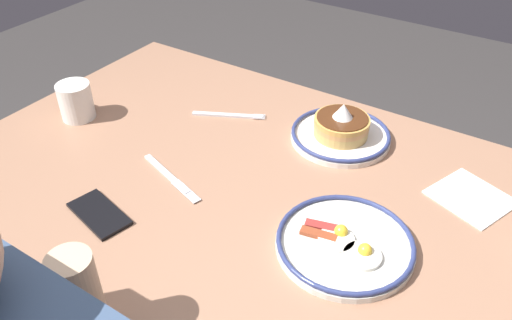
{
  "coord_description": "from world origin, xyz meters",
  "views": [
    {
      "loc": [
        -0.47,
        0.76,
        1.47
      ],
      "look_at": [
        0.04,
        -0.03,
        0.78
      ],
      "focal_mm": 36.02,
      "sensor_mm": 36.0,
      "label": 1
    }
  ],
  "objects_px": {
    "cell_phone": "(99,214)",
    "paper_napkin": "(471,197)",
    "plate_near_main": "(341,131)",
    "coffee_mug": "(75,100)",
    "plate_center_pancakes": "(345,243)",
    "fork_far": "(229,115)",
    "butter_knife": "(171,177)"
  },
  "relations": [
    {
      "from": "plate_near_main",
      "to": "fork_far",
      "type": "xyz_separation_m",
      "value": [
        0.3,
        0.06,
        -0.02
      ]
    },
    {
      "from": "coffee_mug",
      "to": "fork_far",
      "type": "relative_size",
      "value": 0.65
    },
    {
      "from": "fork_far",
      "to": "cell_phone",
      "type": "bearing_deg",
      "value": 89.86
    },
    {
      "from": "plate_near_main",
      "to": "coffee_mug",
      "type": "xyz_separation_m",
      "value": [
        0.63,
        0.28,
        0.03
      ]
    },
    {
      "from": "plate_center_pancakes",
      "to": "cell_phone",
      "type": "xyz_separation_m",
      "value": [
        0.46,
        0.19,
        -0.01
      ]
    },
    {
      "from": "coffee_mug",
      "to": "paper_napkin",
      "type": "bearing_deg",
      "value": -166.65
    },
    {
      "from": "coffee_mug",
      "to": "fork_far",
      "type": "xyz_separation_m",
      "value": [
        -0.34,
        -0.22,
        -0.05
      ]
    },
    {
      "from": "paper_napkin",
      "to": "plate_center_pancakes",
      "type": "bearing_deg",
      "value": 59.4
    },
    {
      "from": "fork_far",
      "to": "butter_knife",
      "type": "bearing_deg",
      "value": 98.58
    },
    {
      "from": "cell_phone",
      "to": "fork_far",
      "type": "bearing_deg",
      "value": -77.01
    },
    {
      "from": "cell_phone",
      "to": "paper_napkin",
      "type": "bearing_deg",
      "value": -130.07
    },
    {
      "from": "coffee_mug",
      "to": "butter_knife",
      "type": "bearing_deg",
      "value": 169.59
    },
    {
      "from": "coffee_mug",
      "to": "butter_knife",
      "type": "height_order",
      "value": "coffee_mug"
    },
    {
      "from": "fork_far",
      "to": "plate_center_pancakes",
      "type": "bearing_deg",
      "value": 149.62
    },
    {
      "from": "coffee_mug",
      "to": "fork_far",
      "type": "distance_m",
      "value": 0.4
    },
    {
      "from": "plate_near_main",
      "to": "coffee_mug",
      "type": "relative_size",
      "value": 2.08
    },
    {
      "from": "paper_napkin",
      "to": "plate_near_main",
      "type": "bearing_deg",
      "value": -8.78
    },
    {
      "from": "plate_center_pancakes",
      "to": "cell_phone",
      "type": "distance_m",
      "value": 0.5
    },
    {
      "from": "coffee_mug",
      "to": "butter_knife",
      "type": "distance_m",
      "value": 0.39
    },
    {
      "from": "coffee_mug",
      "to": "cell_phone",
      "type": "distance_m",
      "value": 0.42
    },
    {
      "from": "plate_center_pancakes",
      "to": "paper_napkin",
      "type": "relative_size",
      "value": 1.77
    },
    {
      "from": "plate_near_main",
      "to": "coffee_mug",
      "type": "bearing_deg",
      "value": 23.95
    },
    {
      "from": "plate_center_pancakes",
      "to": "coffee_mug",
      "type": "height_order",
      "value": "coffee_mug"
    },
    {
      "from": "paper_napkin",
      "to": "butter_knife",
      "type": "height_order",
      "value": "butter_knife"
    },
    {
      "from": "plate_near_main",
      "to": "coffee_mug",
      "type": "height_order",
      "value": "plate_near_main"
    },
    {
      "from": "coffee_mug",
      "to": "paper_napkin",
      "type": "height_order",
      "value": "coffee_mug"
    },
    {
      "from": "plate_near_main",
      "to": "paper_napkin",
      "type": "xyz_separation_m",
      "value": [
        -0.33,
        0.05,
        -0.02
      ]
    },
    {
      "from": "plate_near_main",
      "to": "coffee_mug",
      "type": "distance_m",
      "value": 0.69
    },
    {
      "from": "plate_near_main",
      "to": "cell_phone",
      "type": "height_order",
      "value": "plate_near_main"
    },
    {
      "from": "plate_center_pancakes",
      "to": "fork_far",
      "type": "distance_m",
      "value": 0.54
    },
    {
      "from": "plate_center_pancakes",
      "to": "butter_knife",
      "type": "bearing_deg",
      "value": 2.39
    },
    {
      "from": "butter_knife",
      "to": "fork_far",
      "type": "bearing_deg",
      "value": -81.42
    }
  ]
}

